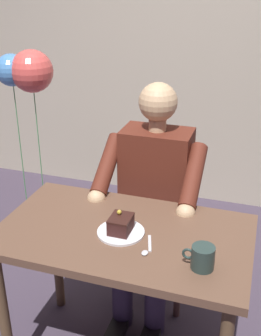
# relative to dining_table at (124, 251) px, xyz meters

# --- Properties ---
(cafe_rear_panel) EXTENTS (6.40, 0.12, 3.00)m
(cafe_rear_panel) POSITION_rel_dining_table_xyz_m (0.00, -1.85, 0.85)
(cafe_rear_panel) COLOR #B7AB95
(cafe_rear_panel) RESTS_ON ground
(dining_table) EXTENTS (1.07, 0.62, 0.75)m
(dining_table) POSITION_rel_dining_table_xyz_m (0.00, 0.00, 0.00)
(dining_table) COLOR brown
(dining_table) RESTS_ON ground
(chair) EXTENTS (0.42, 0.42, 0.90)m
(chair) POSITION_rel_dining_table_xyz_m (0.00, -0.63, -0.15)
(chair) COLOR brown
(chair) RESTS_ON ground
(seated_person) EXTENTS (0.53, 0.58, 1.27)m
(seated_person) POSITION_rel_dining_table_xyz_m (0.00, -0.46, 0.01)
(seated_person) COLOR #5A2418
(seated_person) RESTS_ON ground
(dessert_plate) EXTENTS (0.20, 0.20, 0.01)m
(dessert_plate) POSITION_rel_dining_table_xyz_m (0.01, 0.02, 0.11)
(dessert_plate) COLOR white
(dessert_plate) RESTS_ON dining_table
(cake_slice) EXTENTS (0.09, 0.11, 0.09)m
(cake_slice) POSITION_rel_dining_table_xyz_m (0.01, 0.02, 0.15)
(cake_slice) COLOR #381A18
(cake_slice) RESTS_ON dessert_plate
(coffee_cup) EXTENTS (0.12, 0.09, 0.09)m
(coffee_cup) POSITION_rel_dining_table_xyz_m (-0.36, 0.14, 0.15)
(coffee_cup) COLOR #283A36
(coffee_cup) RESTS_ON dining_table
(dessert_spoon) EXTENTS (0.04, 0.14, 0.01)m
(dessert_spoon) POSITION_rel_dining_table_xyz_m (-0.13, 0.10, 0.11)
(dessert_spoon) COLOR silver
(dessert_spoon) RESTS_ON dining_table
(balloon_display) EXTENTS (0.35, 0.26, 1.35)m
(balloon_display) POSITION_rel_dining_table_xyz_m (0.90, -0.81, 0.44)
(balloon_display) COLOR #B2C1C6
(balloon_display) RESTS_ON ground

